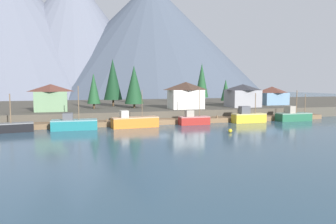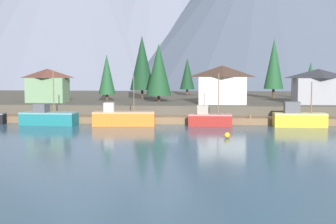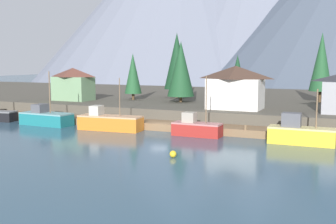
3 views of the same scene
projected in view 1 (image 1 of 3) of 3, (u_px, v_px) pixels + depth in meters
name	position (u px, v px, depth m)	size (l,w,h in m)	color
ground_plane	(144.00, 118.00, 86.29)	(400.00, 400.00, 1.00)	#335166
dock	(162.00, 121.00, 69.03)	(80.00, 4.00, 1.60)	brown
shoreline_bank	(135.00, 108.00, 97.57)	(400.00, 56.00, 2.50)	#4C473D
mountain_west_peak	(0.00, 26.00, 186.47)	(148.38, 148.38, 84.34)	slate
mountain_central_peak	(73.00, 35.00, 195.17)	(115.42, 115.42, 76.20)	slate
mountain_east_peak	(151.00, 40.00, 199.30)	(142.26, 142.26, 71.16)	#475160
fishing_boat_black	(7.00, 127.00, 56.64)	(8.53, 3.57, 6.82)	black
fishing_boat_teal	(74.00, 124.00, 59.99)	(8.38, 3.46, 8.17)	#196B70
fishing_boat_orange	(134.00, 122.00, 63.24)	(9.30, 3.56, 7.39)	#CC6B1E
fishing_boat_red	(194.00, 120.00, 67.56)	(6.40, 2.35, 7.77)	maroon
fishing_boat_yellow	(248.00, 117.00, 71.22)	(7.51, 2.47, 6.52)	gold
fishing_boat_green	(293.00, 116.00, 74.23)	(7.99, 3.10, 7.04)	#1E5B3D
house_grey	(243.00, 95.00, 84.18)	(8.27, 6.38, 5.95)	gray
house_green	(51.00, 97.00, 70.70)	(7.16, 4.60, 5.99)	#6B8E66
house_white	(186.00, 95.00, 78.28)	(8.29, 5.52, 6.51)	silver
house_blue	(272.00, 95.00, 93.37)	(7.85, 6.71, 5.25)	#6689A8
conifer_near_left	(135.00, 87.00, 103.19)	(3.43, 3.43, 8.63)	#4C3823
conifer_near_right	(94.00, 88.00, 78.55)	(3.19, 3.19, 8.69)	#4C3823
conifer_mid_left	(226.00, 90.00, 96.71)	(2.86, 2.86, 7.43)	#4C3823
conifer_mid_right	(134.00, 85.00, 80.78)	(4.76, 4.76, 10.67)	#4C3823
conifer_back_left	(202.00, 80.00, 96.57)	(3.95, 3.95, 12.21)	#4C3823
conifer_back_right	(113.00, 79.00, 87.32)	(4.98, 4.98, 12.78)	#4C3823
channel_buoy	(230.00, 131.00, 56.45)	(0.70, 0.70, 0.70)	gold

